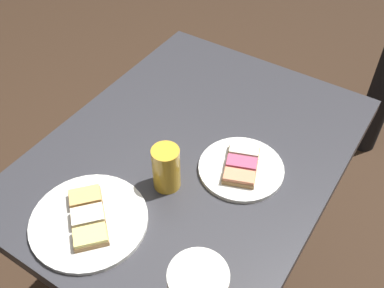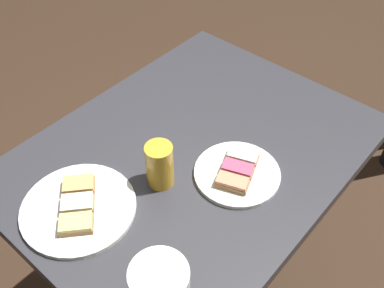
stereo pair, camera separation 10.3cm
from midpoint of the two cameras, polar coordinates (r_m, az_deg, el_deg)
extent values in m
cylinder|color=black|center=(1.35, -2.23, -12.47)|extent=(0.09, 0.09, 0.74)
cube|color=#333338|center=(1.05, -2.79, -1.59)|extent=(0.64, 0.84, 0.04)
cylinder|color=white|center=(1.00, 3.38, -3.31)|extent=(0.19, 0.19, 0.01)
cube|color=#9E7547|center=(1.01, 3.81, -1.22)|extent=(0.08, 0.06, 0.01)
cube|color=white|center=(1.01, 3.83, -0.83)|extent=(0.07, 0.06, 0.01)
cube|color=#9E7547|center=(0.99, 3.41, -2.89)|extent=(0.08, 0.06, 0.01)
cube|color=#BC4C70|center=(0.98, 3.43, -2.50)|extent=(0.07, 0.06, 0.01)
cube|color=#9E7547|center=(0.96, 2.99, -4.65)|extent=(0.08, 0.06, 0.01)
cube|color=#EA8E66|center=(0.95, 3.01, -4.27)|extent=(0.07, 0.06, 0.01)
cylinder|color=white|center=(0.94, -16.17, -9.61)|extent=(0.24, 0.24, 0.01)
cube|color=#9E7547|center=(0.96, -16.49, -6.91)|extent=(0.08, 0.08, 0.01)
cube|color=#E5B266|center=(0.96, -16.61, -6.54)|extent=(0.07, 0.08, 0.01)
cube|color=#9E7547|center=(0.93, -16.30, -9.22)|extent=(0.08, 0.08, 0.01)
cube|color=white|center=(0.93, -16.43, -8.86)|extent=(0.07, 0.08, 0.01)
cube|color=#9E7547|center=(0.91, -16.10, -11.69)|extent=(0.08, 0.08, 0.01)
cube|color=#EFE07A|center=(0.90, -16.23, -11.34)|extent=(0.07, 0.08, 0.01)
cylinder|color=white|center=(0.68, -3.71, -17.24)|extent=(0.09, 0.09, 0.03)
cylinder|color=gold|center=(0.94, -6.46, -3.25)|extent=(0.06, 0.06, 0.10)
camera|label=1|loc=(0.05, -92.87, -2.89)|focal=41.63mm
camera|label=2|loc=(0.05, 87.13, 2.89)|focal=41.63mm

